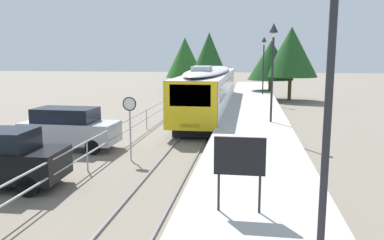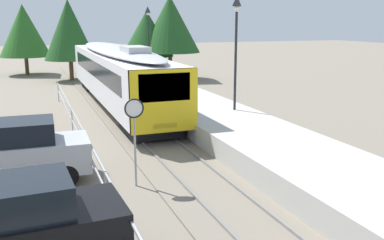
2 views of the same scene
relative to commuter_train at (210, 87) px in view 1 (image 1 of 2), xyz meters
The scene contains 15 objects.
ground_plane 6.22m from the commuter_train, 120.93° to the right, with size 160.00×160.00×0.00m, color slate.
track_rails 5.43m from the commuter_train, 90.00° to the right, with size 3.20×60.00×0.14m.
commuter_train is the anchor object (origin of this frame).
station_platform 6.20m from the commuter_train, 57.01° to the right, with size 3.90×60.00×0.90m, color #B7B5AD.
platform_lamp_near_end 23.66m from the commuter_train, 79.72° to the right, with size 0.34×0.34×5.35m.
platform_lamp_mid_platform 8.89m from the commuter_train, 60.55° to the right, with size 0.34×0.34×5.35m.
platform_lamp_far_end 9.61m from the commuter_train, 63.12° to the left, with size 0.34×0.34×5.35m.
platform_notice_board 20.58m from the commuter_train, 82.11° to the right, with size 1.20×0.08×1.80m.
speed_limit_sign 13.40m from the commuter_train, 98.90° to the right, with size 0.61×0.10×2.81m.
carpark_fence 15.41m from the commuter_train, 102.40° to the right, with size 0.06×36.06×1.25m.
parked_suv_silver 12.99m from the commuter_train, 115.88° to the right, with size 4.65×2.04×2.04m.
tree_behind_carpark 20.12m from the commuter_train, 104.85° to the left, with size 4.80×4.80×6.71m.
tree_behind_station_far 13.12m from the commuter_train, 67.04° to the left, with size 4.70×4.70×6.03m.
tree_distant_left 13.62m from the commuter_train, 96.28° to the left, with size 4.39×4.39×6.97m.
tree_distant_centre 13.46m from the commuter_train, 58.11° to the left, with size 5.32×5.32×7.33m.
Camera 1 is at (3.03, -2.22, 4.57)m, focal length 36.50 mm.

